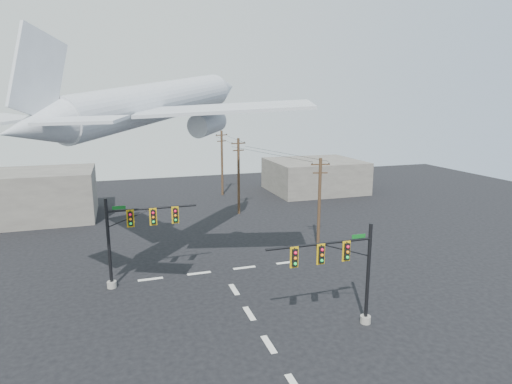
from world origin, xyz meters
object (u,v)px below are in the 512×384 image
object	(u,v)px
signal_mast_far	(132,236)
utility_pole_c	(222,162)
signal_mast_near	(344,271)
airliner	(156,103)
utility_pole_a	(319,203)
utility_pole_b	(239,175)

from	to	relation	value
signal_mast_far	utility_pole_c	world-z (taller)	utility_pole_c
signal_mast_near	utility_pole_c	world-z (taller)	utility_pole_c
utility_pole_c	airliner	bearing A→B (deg)	-131.92
signal_mast_near	airliner	size ratio (longest dim) A/B	0.32
utility_pole_a	utility_pole_b	bearing A→B (deg)	115.61
utility_pole_a	signal_mast_near	bearing A→B (deg)	-97.48
airliner	signal_mast_near	bearing A→B (deg)	-99.53
utility_pole_c	utility_pole_b	bearing A→B (deg)	-112.60
utility_pole_b	airliner	bearing A→B (deg)	-134.81
utility_pole_b	airliner	xyz separation A→B (m)	(-11.36, -17.46, 9.00)
utility_pole_a	airliner	size ratio (longest dim) A/B	0.39
utility_pole_c	airliner	size ratio (longest dim) A/B	0.43
airliner	utility_pole_a	bearing A→B (deg)	-42.27
signal_mast_far	signal_mast_near	bearing A→B (deg)	-41.11
signal_mast_far	utility_pole_c	bearing A→B (deg)	64.61
utility_pole_a	utility_pole_c	distance (m)	27.50
signal_mast_far	airliner	distance (m)	10.41
signal_mast_near	utility_pole_a	bearing A→B (deg)	69.97
utility_pole_c	signal_mast_far	bearing A→B (deg)	-134.94
signal_mast_near	utility_pole_a	xyz separation A→B (m)	(5.05, 13.85, 0.87)
utility_pole_a	utility_pole_b	size ratio (longest dim) A/B	0.93
signal_mast_far	utility_pole_a	distance (m)	17.71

